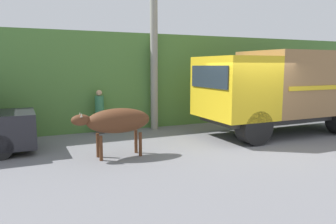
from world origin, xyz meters
TOP-DOWN VIEW (x-y plane):
  - ground_plane at (0.00, 0.00)m, footprint 60.00×60.00m
  - hillside_embankment at (0.00, 6.51)m, footprint 32.00×5.01m
  - building_backdrop at (-4.68, 5.53)m, footprint 4.57×2.70m
  - cargo_truck at (2.09, 1.03)m, footprint 6.29×2.52m
  - brown_cow at (-4.26, 0.46)m, footprint 2.08×0.66m
  - pedestrian_on_hill at (-4.01, 3.67)m, footprint 0.38×0.38m
  - utility_pole at (-1.90, 3.69)m, footprint 0.90×0.28m

SIDE VIEW (x-z plane):
  - ground_plane at x=0.00m, z-range 0.00..0.00m
  - pedestrian_on_hill at x=-4.01m, z-range 0.08..1.64m
  - brown_cow at x=-4.26m, z-range 0.31..1.61m
  - building_backdrop at x=-4.68m, z-range 0.02..2.69m
  - cargo_truck at x=2.09m, z-range 0.22..3.13m
  - hillside_embankment at x=0.00m, z-range 0.00..3.63m
  - utility_pole at x=-1.90m, z-range 0.09..6.20m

